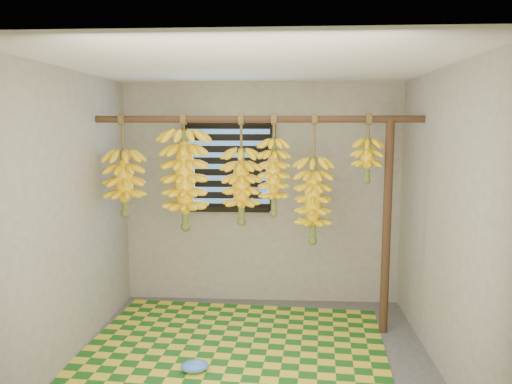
# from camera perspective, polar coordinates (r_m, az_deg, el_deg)

# --- Properties ---
(floor) EXTENTS (3.00, 3.00, 0.01)m
(floor) POSITION_cam_1_polar(r_m,az_deg,el_deg) (4.35, -0.48, -18.99)
(floor) COLOR #444444
(floor) RESTS_ON ground
(ceiling) EXTENTS (3.00, 3.00, 0.01)m
(ceiling) POSITION_cam_1_polar(r_m,az_deg,el_deg) (3.91, -0.52, 14.37)
(ceiling) COLOR silver
(ceiling) RESTS_ON wall_back
(wall_back) EXTENTS (3.00, 0.01, 2.40)m
(wall_back) POSITION_cam_1_polar(r_m,az_deg,el_deg) (5.44, 0.63, -0.21)
(wall_back) COLOR slate
(wall_back) RESTS_ON floor
(wall_left) EXTENTS (0.01, 3.00, 2.40)m
(wall_left) POSITION_cam_1_polar(r_m,az_deg,el_deg) (4.33, -20.79, -2.78)
(wall_left) COLOR slate
(wall_left) RESTS_ON floor
(wall_right) EXTENTS (0.01, 3.00, 2.40)m
(wall_right) POSITION_cam_1_polar(r_m,az_deg,el_deg) (4.14, 20.82, -3.26)
(wall_right) COLOR slate
(wall_right) RESTS_ON floor
(window) EXTENTS (1.00, 0.04, 1.00)m
(window) POSITION_cam_1_polar(r_m,az_deg,el_deg) (5.41, -3.09, 2.93)
(window) COLOR black
(window) RESTS_ON wall_back
(hanging_pole) EXTENTS (3.00, 0.06, 0.06)m
(hanging_pole) POSITION_cam_1_polar(r_m,az_deg,el_deg) (4.59, 0.12, 8.33)
(hanging_pole) COLOR #482D1B
(hanging_pole) RESTS_ON wall_left
(support_post) EXTENTS (0.08, 0.08, 2.00)m
(support_post) POSITION_cam_1_polar(r_m,az_deg,el_deg) (4.77, 14.71, -4.05)
(support_post) COLOR #482D1B
(support_post) RESTS_ON floor
(woven_mat) EXTENTS (2.75, 2.27, 0.01)m
(woven_mat) POSITION_cam_1_polar(r_m,az_deg,el_deg) (4.59, -2.49, -17.38)
(woven_mat) COLOR #195218
(woven_mat) RESTS_ON floor
(plastic_bag) EXTENTS (0.26, 0.22, 0.09)m
(plastic_bag) POSITION_cam_1_polar(r_m,az_deg,el_deg) (4.20, -7.01, -19.16)
(plastic_bag) COLOR #3B74DC
(plastic_bag) RESTS_ON woven_mat
(banana_bunch_a) EXTENTS (0.38, 0.38, 0.95)m
(banana_bunch_a) POSITION_cam_1_polar(r_m,az_deg,el_deg) (4.86, -14.82, 1.01)
(banana_bunch_a) COLOR brown
(banana_bunch_a) RESTS_ON hanging_pole
(banana_bunch_b) EXTENTS (0.42, 0.42, 1.08)m
(banana_bunch_b) POSITION_cam_1_polar(r_m,az_deg,el_deg) (4.70, -8.14, 1.38)
(banana_bunch_b) COLOR brown
(banana_bunch_b) RESTS_ON hanging_pole
(banana_bunch_c) EXTENTS (0.34, 0.34, 1.02)m
(banana_bunch_c) POSITION_cam_1_polar(r_m,az_deg,el_deg) (4.63, -1.68, 0.67)
(banana_bunch_c) COLOR brown
(banana_bunch_c) RESTS_ON hanging_pole
(banana_bunch_d) EXTENTS (0.29, 0.29, 0.94)m
(banana_bunch_d) POSITION_cam_1_polar(r_m,az_deg,el_deg) (4.60, 2.04, 1.74)
(banana_bunch_d) COLOR brown
(banana_bunch_d) RESTS_ON hanging_pole
(banana_bunch_e) EXTENTS (0.34, 0.34, 1.20)m
(banana_bunch_e) POSITION_cam_1_polar(r_m,az_deg,el_deg) (4.64, 6.55, -0.97)
(banana_bunch_e) COLOR brown
(banana_bunch_e) RESTS_ON hanging_pole
(banana_bunch_f) EXTENTS (0.29, 0.29, 0.62)m
(banana_bunch_f) POSITION_cam_1_polar(r_m,az_deg,el_deg) (4.65, 12.62, 3.58)
(banana_bunch_f) COLOR brown
(banana_bunch_f) RESTS_ON hanging_pole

